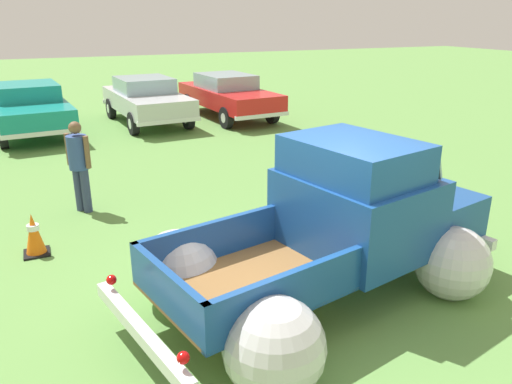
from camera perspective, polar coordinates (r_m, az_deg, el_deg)
ground_plane at (r=6.30m, az=6.60°, el=-12.01°), size 80.00×80.00×0.00m
vintage_pickup_truck at (r=6.19m, az=9.52°, el=-4.82°), size 4.92×3.51×1.96m
show_car_1 at (r=15.98m, az=-24.42°, el=8.87°), size 2.33×4.74×1.43m
show_car_2 at (r=16.42m, az=-12.43°, el=10.38°), size 2.20×4.53×1.43m
show_car_3 at (r=17.00m, az=-3.25°, el=11.10°), size 2.24×4.84×1.43m
spectator_0 at (r=9.10m, az=-19.59°, el=3.31°), size 0.48×0.48×1.61m
lane_cone_1 at (r=7.87m, az=-24.05°, el=-4.44°), size 0.36×0.36×0.63m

